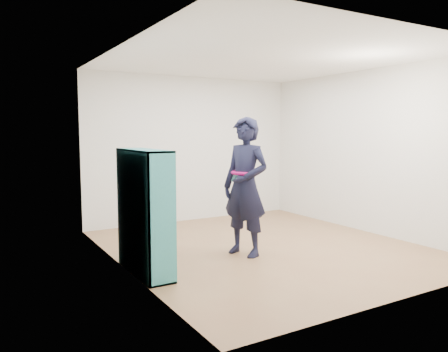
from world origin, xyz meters
TOP-DOWN VIEW (x-y plane):
  - floor at (0.00, 0.00)m, footprint 4.50×4.50m
  - ceiling at (0.00, 0.00)m, footprint 4.50×4.50m
  - wall_left at (-2.00, 0.00)m, footprint 0.02×4.50m
  - wall_right at (2.00, 0.00)m, footprint 0.02×4.50m
  - wall_back at (0.00, 2.25)m, footprint 4.00×0.02m
  - wall_front at (0.00, -2.25)m, footprint 4.00×0.02m
  - bookshelf at (-1.86, -0.21)m, footprint 0.31×1.07m
  - person at (-0.44, -0.17)m, footprint 0.64×0.77m
  - smartphone at (-0.59, -0.16)m, footprint 0.06×0.09m

SIDE VIEW (x-z plane):
  - floor at x=0.00m, z-range 0.00..0.00m
  - bookshelf at x=-1.86m, z-range -0.02..1.40m
  - person at x=-0.44m, z-range 0.00..1.81m
  - smartphone at x=-0.59m, z-range 0.96..1.09m
  - wall_left at x=-2.00m, z-range 0.00..2.60m
  - wall_right at x=2.00m, z-range 0.00..2.60m
  - wall_back at x=0.00m, z-range 0.00..2.60m
  - wall_front at x=0.00m, z-range 0.00..2.60m
  - ceiling at x=0.00m, z-range 2.60..2.60m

